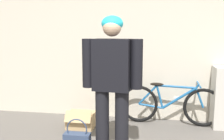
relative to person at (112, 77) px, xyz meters
name	(u,v)px	position (x,y,z in m)	size (l,w,h in m)	color
wall_back	(144,43)	(0.31, 1.44, 0.33)	(8.00, 0.07, 2.60)	beige
person	(112,77)	(0.00, 0.00, 0.00)	(0.72, 0.27, 1.69)	black
bicycle	(170,104)	(0.75, 1.19, -0.64)	(1.63, 0.46, 0.69)	black
cardboard_box	(81,120)	(-0.63, 0.83, -0.85)	(0.43, 0.41, 0.30)	tan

